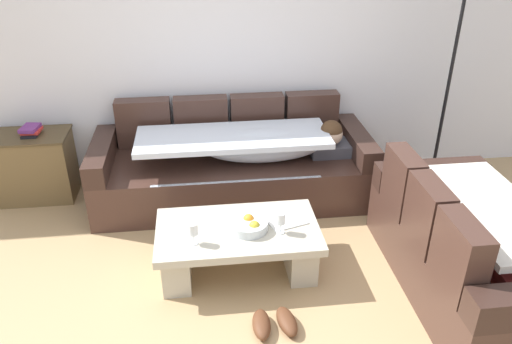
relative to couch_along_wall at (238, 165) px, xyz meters
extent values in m
plane|color=tan|center=(-0.17, -1.63, -0.33)|extent=(14.00, 14.00, 0.00)
cube|color=white|center=(-0.17, 0.52, 1.02)|extent=(9.00, 0.10, 2.70)
cube|color=#432B23|center=(-0.04, -0.03, -0.12)|extent=(2.51, 0.92, 0.42)
cube|color=#432B23|center=(-0.85, 0.35, 0.32)|extent=(0.51, 0.16, 0.46)
cube|color=#432B23|center=(-0.31, 0.35, 0.32)|extent=(0.51, 0.16, 0.46)
cube|color=#432B23|center=(0.22, 0.35, 0.32)|extent=(0.51, 0.16, 0.46)
cube|color=#432B23|center=(0.76, 0.35, 0.32)|extent=(0.51, 0.16, 0.46)
cube|color=#35221C|center=(-1.21, -0.03, 0.19)|extent=(0.18, 0.92, 0.20)
cube|color=#35221C|center=(1.12, -0.03, 0.19)|extent=(0.18, 0.92, 0.20)
cube|color=#4C4C56|center=(0.85, -0.04, 0.15)|extent=(0.36, 0.28, 0.11)
sphere|color=beige|center=(0.85, -0.08, 0.31)|extent=(0.21, 0.21, 0.21)
sphere|color=#4C331E|center=(0.85, -0.08, 0.34)|extent=(0.20, 0.20, 0.20)
ellipsoid|color=silver|center=(0.23, -0.08, 0.23)|extent=(1.10, 0.44, 0.28)
cube|color=silver|center=(-0.04, -0.10, 0.33)|extent=(1.70, 0.60, 0.05)
cube|color=silver|center=(-0.04, -0.47, -0.10)|extent=(1.44, 0.04, 0.38)
cube|color=#432B23|center=(1.53, -1.48, -0.12)|extent=(0.92, 1.71, 0.42)
cube|color=#432B23|center=(1.15, -1.93, 0.32)|extent=(0.16, 0.42, 0.46)
cube|color=#432B23|center=(1.15, -1.48, 0.32)|extent=(0.16, 0.42, 0.46)
cube|color=#432B23|center=(1.15, -1.03, 0.32)|extent=(0.16, 0.42, 0.46)
cube|color=#35221C|center=(1.53, -0.72, 0.19)|extent=(0.92, 0.18, 0.20)
ellipsoid|color=silver|center=(1.58, -1.36, 0.23)|extent=(0.44, 0.79, 0.28)
cube|color=silver|center=(1.60, -1.48, 0.33)|extent=(0.60, 1.24, 0.05)
cube|color=#BDB7A3|center=(-0.09, -1.10, 0.02)|extent=(1.20, 0.68, 0.06)
cube|color=#BDB7A3|center=(-0.55, -1.10, -0.17)|extent=(0.20, 0.54, 0.32)
cube|color=#BDB7A3|center=(0.37, -1.10, -0.17)|extent=(0.20, 0.54, 0.32)
cylinder|color=silver|center=(-0.01, -1.12, 0.09)|extent=(0.28, 0.28, 0.07)
sphere|color=orange|center=(-0.01, -1.08, 0.11)|extent=(0.08, 0.08, 0.08)
sphere|color=gold|center=(0.02, -1.17, 0.11)|extent=(0.08, 0.08, 0.08)
cylinder|color=silver|center=(-0.42, -1.25, 0.06)|extent=(0.06, 0.06, 0.01)
cylinder|color=silver|center=(-0.42, -1.25, 0.10)|extent=(0.01, 0.01, 0.07)
cylinder|color=silver|center=(-0.42, -1.25, 0.18)|extent=(0.07, 0.07, 0.08)
cylinder|color=silver|center=(0.21, -1.19, 0.06)|extent=(0.06, 0.06, 0.01)
cylinder|color=silver|center=(0.21, -1.19, 0.10)|extent=(0.01, 0.01, 0.07)
cylinder|color=silver|center=(0.21, -1.19, 0.18)|extent=(0.07, 0.07, 0.08)
cube|color=white|center=(0.27, -1.05, 0.06)|extent=(0.33, 0.28, 0.01)
cube|color=brown|center=(-1.89, 0.22, -0.02)|extent=(0.70, 0.42, 0.62)
cube|color=#4E3D25|center=(-1.89, 0.22, 0.30)|extent=(0.72, 0.44, 0.02)
cube|color=black|center=(-1.85, 0.21, 0.32)|extent=(0.14, 0.17, 0.02)
cube|color=red|center=(-1.84, 0.24, 0.35)|extent=(0.17, 0.17, 0.02)
cube|color=#72337F|center=(-1.85, 0.23, 0.37)|extent=(0.16, 0.21, 0.03)
cylinder|color=black|center=(1.97, 0.08, -0.32)|extent=(0.28, 0.28, 0.02)
cylinder|color=black|center=(1.97, 0.08, 0.59)|extent=(0.03, 0.03, 1.80)
ellipsoid|color=#59331E|center=(0.00, -1.74, -0.28)|extent=(0.13, 0.28, 0.09)
ellipsoid|color=#59331E|center=(0.17, -1.73, -0.28)|extent=(0.16, 0.29, 0.09)
camera|label=1|loc=(-0.33, -4.16, 2.16)|focal=35.39mm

